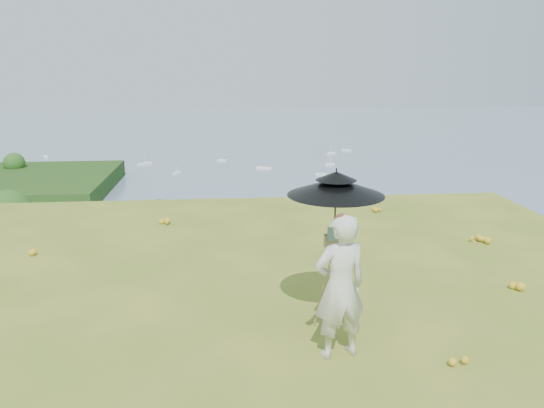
{
  "coord_description": "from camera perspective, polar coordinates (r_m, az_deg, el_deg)",
  "views": [
    {
      "loc": [
        -0.17,
        -6.21,
        3.32
      ],
      "look_at": [
        0.6,
        2.29,
        1.07
      ],
      "focal_mm": 35.0,
      "sensor_mm": 36.0,
      "label": 1
    }
  ],
  "objects": [
    {
      "name": "field_easel",
      "position": [
        6.78,
        6.66,
        -8.01
      ],
      "size": [
        0.58,
        0.58,
        1.41
      ],
      "primitive_type": null,
      "rotation": [
        0.0,
        0.0,
        0.09
      ],
      "color": "olive",
      "rests_on": "ground"
    },
    {
      "name": "sun_umbrella",
      "position": [
        6.5,
        6.82,
        -0.28
      ],
      "size": [
        1.22,
        1.22,
        0.96
      ],
      "primitive_type": null,
      "rotation": [
        0.0,
        0.0,
        -0.03
      ],
      "color": "black",
      "rests_on": "field_easel"
    },
    {
      "name": "wildflowers",
      "position": [
        7.24,
        -3.34,
        -12.02
      ],
      "size": [
        10.0,
        10.5,
        0.12
      ],
      "primitive_type": null,
      "color": "gold",
      "rests_on": "ground"
    },
    {
      "name": "harbor_town",
      "position": [
        87.59,
        -4.74,
        -7.27
      ],
      "size": [
        110.0,
        22.0,
        5.0
      ],
      "primitive_type": null,
      "color": "silver",
      "rests_on": "shoreline_tier"
    },
    {
      "name": "moored_boats",
      "position": [
        171.69,
        -9.19,
        2.16
      ],
      "size": [
        140.0,
        140.0,
        0.7
      ],
      "primitive_type": null,
      "color": "white",
      "rests_on": "bay_water"
    },
    {
      "name": "bay_water",
      "position": [
        249.02,
        -5.12,
        6.11
      ],
      "size": [
        700.0,
        700.0,
        0.0
      ],
      "primitive_type": "plane",
      "color": "#6F859F",
      "rests_on": "ground"
    },
    {
      "name": "ground",
      "position": [
        7.04,
        -3.26,
        -13.37
      ],
      "size": [
        14.0,
        14.0,
        0.0
      ],
      "primitive_type": "plane",
      "color": "#5C7621",
      "rests_on": "ground"
    },
    {
      "name": "slope_trees",
      "position": [
        45.1,
        -4.58,
        -9.23
      ],
      "size": [
        110.0,
        50.0,
        6.0
      ],
      "primitive_type": null,
      "color": "#244E17",
      "rests_on": "forest_slope"
    },
    {
      "name": "painter",
      "position": [
        6.16,
        7.32,
        -8.83
      ],
      "size": [
        0.71,
        0.55,
        1.74
      ],
      "primitive_type": "imported",
      "rotation": [
        0.0,
        0.0,
        3.38
      ],
      "color": "beige",
      "rests_on": "ground"
    },
    {
      "name": "shoreline_tier",
      "position": [
        90.23,
        -4.65,
        -11.1
      ],
      "size": [
        170.0,
        28.0,
        8.0
      ],
      "primitive_type": "cube",
      "color": "#6B6655",
      "rests_on": "bay_water"
    },
    {
      "name": "painter_cap",
      "position": [
        5.88,
        7.58,
        -1.5
      ],
      "size": [
        0.2,
        0.24,
        0.1
      ],
      "primitive_type": null,
      "rotation": [
        0.0,
        0.0,
        -0.02
      ],
      "color": "#C16A79",
      "rests_on": "painter"
    }
  ]
}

